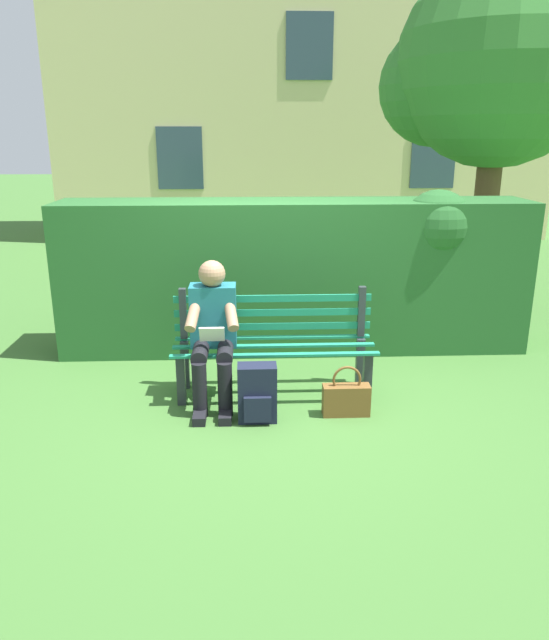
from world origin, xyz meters
TOP-DOWN VIEW (x-y plane):
  - ground at (0.00, 0.00)m, footprint 60.00×60.00m
  - park_bench at (0.00, -0.08)m, footprint 1.71×0.50m
  - person_seated at (0.50, 0.10)m, footprint 0.44×0.73m
  - hedge_backdrop at (-0.29, -1.23)m, footprint 4.71×0.84m
  - tree at (-2.68, -2.79)m, footprint 2.56×2.44m
  - building_facade at (-1.01, -9.03)m, footprint 10.17×2.86m
  - backpack at (0.15, 0.49)m, footprint 0.30×0.25m
  - handbag at (-0.56, 0.43)m, footprint 0.38×0.13m

SIDE VIEW (x-z plane):
  - ground at x=0.00m, z-range 0.00..0.00m
  - handbag at x=-0.56m, z-range -0.07..0.35m
  - backpack at x=0.15m, z-range -0.01..0.46m
  - park_bench at x=0.00m, z-range 0.00..0.90m
  - person_seated at x=0.50m, z-range 0.04..1.22m
  - hedge_backdrop at x=-0.29m, z-range -0.01..1.63m
  - tree at x=-2.68m, z-range 0.81..4.99m
  - building_facade at x=-1.01m, z-range 0.00..6.04m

